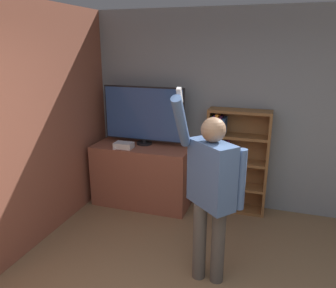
{
  "coord_description": "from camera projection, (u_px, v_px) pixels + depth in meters",
  "views": [
    {
      "loc": [
        0.45,
        -1.64,
        2.23
      ],
      "look_at": [
        -0.64,
        1.7,
        1.16
      ],
      "focal_mm": 35.0,
      "sensor_mm": 36.0,
      "label": 1
    }
  ],
  "objects": [
    {
      "name": "tv_ledge",
      "position": [
        143.0,
        174.0,
        4.72
      ],
      "size": [
        1.37,
        0.65,
        0.87
      ],
      "color": "#93513D",
      "rests_on": "ground_plane"
    },
    {
      "name": "bookshelf",
      "position": [
        231.0,
        160.0,
        4.46
      ],
      "size": [
        0.82,
        0.28,
        1.42
      ],
      "color": "brown",
      "rests_on": "ground_plane"
    },
    {
      "name": "game_console",
      "position": [
        124.0,
        145.0,
        4.47
      ],
      "size": [
        0.25,
        0.16,
        0.08
      ],
      "color": "white",
      "rests_on": "tv_ledge"
    },
    {
      "name": "remote_loose",
      "position": [
        117.0,
        148.0,
        4.47
      ],
      "size": [
        0.05,
        0.14,
        0.02
      ],
      "color": "white",
      "rests_on": "tv_ledge"
    },
    {
      "name": "wall_side_brick",
      "position": [
        42.0,
        125.0,
        3.75
      ],
      "size": [
        0.06,
        4.38,
        2.7
      ],
      "color": "#93513D",
      "rests_on": "ground_plane"
    },
    {
      "name": "television",
      "position": [
        144.0,
        115.0,
        4.54
      ],
      "size": [
        1.17,
        0.22,
        0.82
      ],
      "color": "black",
      "rests_on": "tv_ledge"
    },
    {
      "name": "person",
      "position": [
        211.0,
        187.0,
        2.97
      ],
      "size": [
        0.61,
        0.54,
        1.91
      ],
      "rotation": [
        0.0,
        0.0,
        -0.71
      ],
      "color": "#56514C",
      "rests_on": "ground_plane"
    },
    {
      "name": "wall_back",
      "position": [
        239.0,
        112.0,
        4.43
      ],
      "size": [
        6.06,
        0.09,
        2.7
      ],
      "color": "gray",
      "rests_on": "ground_plane"
    }
  ]
}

